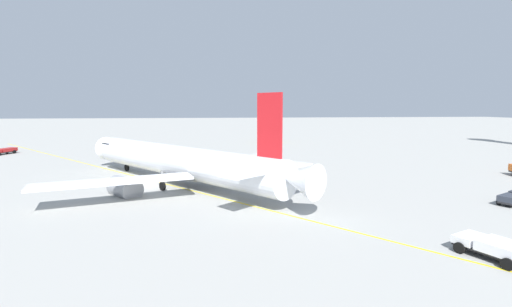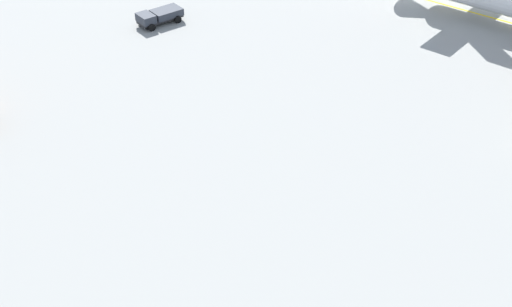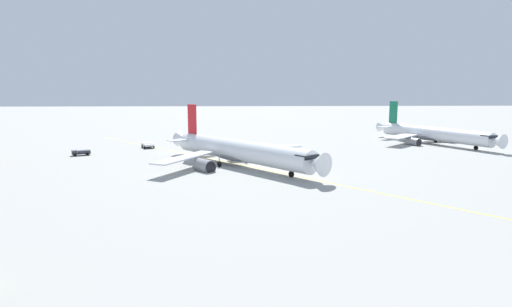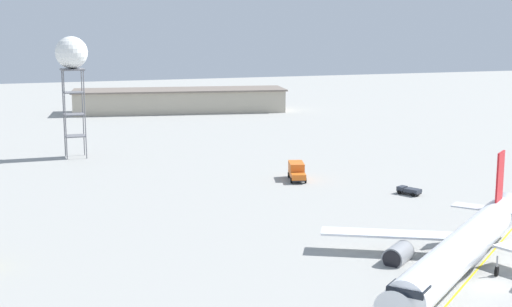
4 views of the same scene
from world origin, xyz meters
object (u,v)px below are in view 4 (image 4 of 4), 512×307
airliner_main (464,250)px  baggage_truck_truck (409,190)px  catering_truck_truck (297,171)px  radar_tower (72,55)px

airliner_main → baggage_truck_truck: bearing=-151.5°
airliner_main → catering_truck_truck: (53.28, -1.62, -1.25)m
baggage_truck_truck → radar_tower: bearing=16.2°
radar_tower → airliner_main: bearing=-159.1°
airliner_main → baggage_truck_truck: size_ratio=8.47×
catering_truck_truck → airliner_main: bearing=14.6°
airliner_main → radar_tower: 97.69m
airliner_main → baggage_truck_truck: airliner_main is taller
airliner_main → catering_truck_truck: bearing=-131.0°
airliner_main → catering_truck_truck: airliner_main is taller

